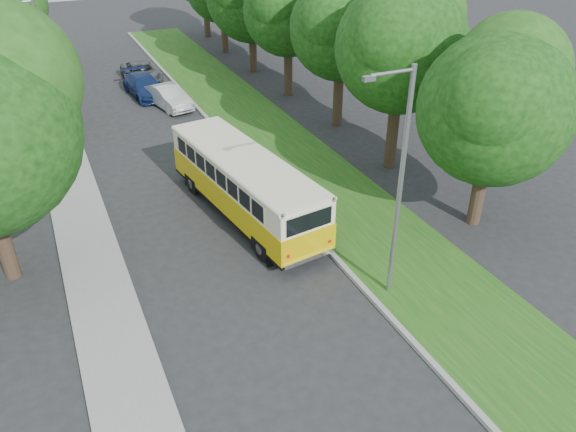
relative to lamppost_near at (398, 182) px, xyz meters
name	(u,v)px	position (x,y,z in m)	size (l,w,h in m)	color
ground	(247,284)	(-4.21, 2.50, -4.37)	(120.00, 120.00, 0.00)	#272729
curb	(282,199)	(-0.61, 7.50, -4.29)	(0.20, 70.00, 0.15)	gray
grass_verge	(328,189)	(1.74, 7.50, -4.30)	(4.50, 70.00, 0.13)	#195216
sidewalk	(87,243)	(-9.01, 7.50, -4.31)	(2.20, 70.00, 0.12)	gray
treeline	(181,11)	(-1.06, 20.49, 1.56)	(24.27, 41.91, 9.46)	#332319
lamppost_near	(398,182)	(0.00, 0.00, 0.00)	(1.71, 0.16, 8.00)	gray
lamppost_far	(45,68)	(-8.91, 18.50, -0.25)	(1.71, 0.16, 7.50)	gray
warning_sign	(67,139)	(-8.71, 14.48, -2.66)	(0.56, 0.10, 2.50)	gray
vintage_bus	(245,186)	(-2.50, 6.96, -2.95)	(2.45, 9.53, 2.83)	#E4BD07
car_silver	(222,165)	(-2.25, 10.85, -3.71)	(1.56, 3.87, 1.32)	#ADADB1
car_white	(169,97)	(-2.11, 21.44, -3.69)	(1.44, 4.14, 1.36)	silver
car_blue	(144,86)	(-3.01, 24.36, -3.68)	(1.93, 4.75, 1.38)	navy
car_grey	(142,73)	(-2.53, 27.46, -3.72)	(2.16, 4.69, 1.30)	#54555B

